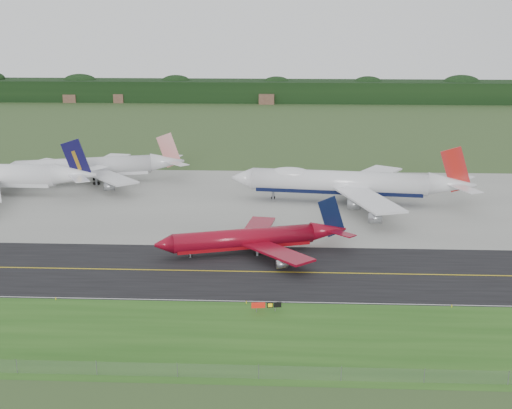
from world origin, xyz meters
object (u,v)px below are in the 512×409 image
object	(u,v)px
jet_ba_747	(348,183)
jet_star_tail	(95,167)
jet_red_737	(254,238)
taxiway_sign	(266,305)

from	to	relation	value
jet_ba_747	jet_star_tail	xyz separation A→B (m)	(-76.42, 20.18, -0.82)
jet_ba_747	jet_red_737	xyz separation A→B (m)	(-23.80, -42.97, -2.50)
taxiway_sign	jet_ba_747	bearing A→B (deg)	75.03
jet_star_tail	taxiway_sign	bearing A→B (deg)	-59.39
jet_red_737	taxiway_sign	xyz separation A→B (m)	(3.73, -32.10, -2.01)
jet_red_737	taxiway_sign	world-z (taller)	jet_red_737
jet_red_737	taxiway_sign	bearing A→B (deg)	-83.37
jet_ba_747	taxiway_sign	world-z (taller)	jet_ba_747
jet_red_737	jet_star_tail	distance (m)	82.22
jet_red_737	taxiway_sign	size ratio (longest dim) A/B	8.04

